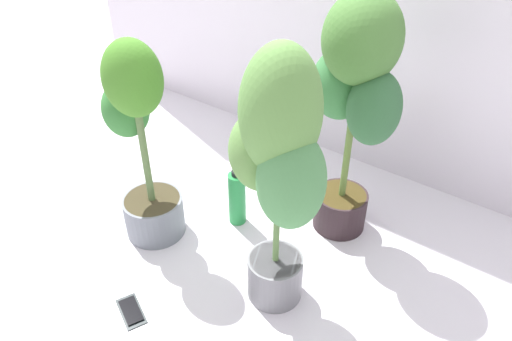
% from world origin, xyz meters
% --- Properties ---
extents(ground_plane, '(8.00, 8.00, 0.00)m').
position_xyz_m(ground_plane, '(0.00, 0.00, 0.00)').
color(ground_plane, silver).
rests_on(ground_plane, ground).
extents(potted_plant_back_right, '(0.41, 0.33, 0.96)m').
position_xyz_m(potted_plant_back_right, '(0.30, 0.38, 0.61)').
color(potted_plant_back_right, '#2F2125').
rests_on(potted_plant_back_right, ground).
extents(potted_plant_front_left, '(0.31, 0.24, 0.81)m').
position_xyz_m(potted_plant_front_left, '(-0.30, -0.09, 0.43)').
color(potted_plant_front_left, slate).
rests_on(potted_plant_front_left, ground).
extents(potted_plant_front_right, '(0.40, 0.32, 0.93)m').
position_xyz_m(potted_plant_front_right, '(0.29, -0.08, 0.56)').
color(potted_plant_front_right, slate).
rests_on(potted_plant_front_right, ground).
extents(cell_phone, '(0.16, 0.12, 0.01)m').
position_xyz_m(cell_phone, '(-0.06, -0.44, 0.00)').
color(cell_phone, black).
rests_on(cell_phone, ground).
extents(nutrient_bottle, '(0.07, 0.07, 0.26)m').
position_xyz_m(nutrient_bottle, '(-0.05, 0.15, 0.12)').
color(nutrient_bottle, '#269143').
rests_on(nutrient_bottle, ground).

